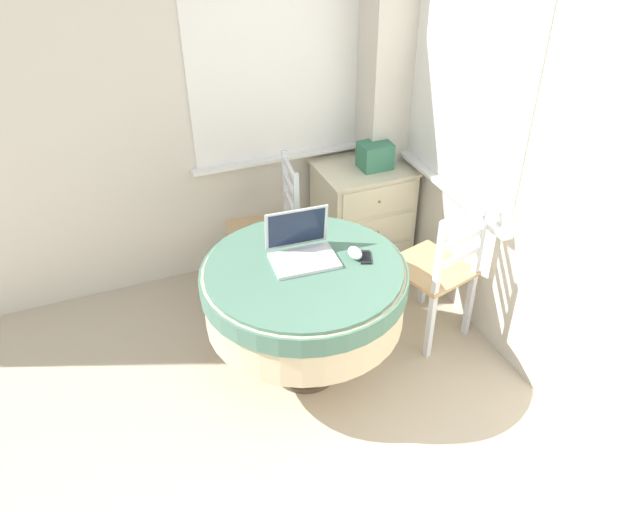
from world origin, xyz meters
TOP-DOWN VIEW (x-y plane):
  - corner_room_shell at (1.06, 2.09)m, footprint 4.09×5.19m
  - round_dining_table at (0.71, 2.13)m, footprint 1.07×1.07m
  - laptop at (0.73, 2.21)m, footprint 0.35×0.28m
  - computer_mouse at (0.99, 2.10)m, footprint 0.07×0.10m
  - cell_phone at (1.03, 2.08)m, footprint 0.09×0.13m
  - dining_chair_near_back_window at (0.79, 2.94)m, footprint 0.48×0.44m
  - dining_chair_near_right_window at (1.54, 2.15)m, footprint 0.48×0.51m
  - corner_cabinet at (1.50, 3.05)m, footprint 0.61×0.50m
  - storage_box at (1.56, 3.02)m, footprint 0.20×0.16m

SIDE VIEW (x-z plane):
  - corner_cabinet at x=1.50m, z-range 0.00..0.72m
  - dining_chair_near_back_window at x=0.79m, z-range -0.01..0.91m
  - dining_chair_near_right_window at x=1.54m, z-range -0.01..0.91m
  - round_dining_table at x=0.71m, z-range 0.22..0.95m
  - cell_phone at x=1.03m, z-range 0.73..0.74m
  - computer_mouse at x=0.99m, z-range 0.73..0.79m
  - laptop at x=0.73m, z-range 0.66..0.91m
  - storage_box at x=1.56m, z-range 0.72..0.89m
  - corner_room_shell at x=1.06m, z-range 0.00..2.55m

